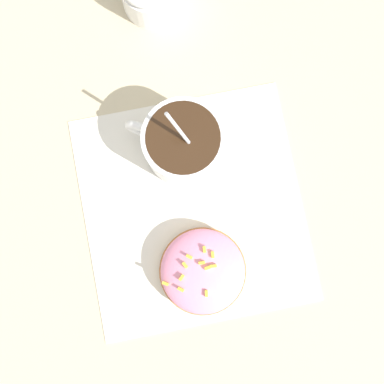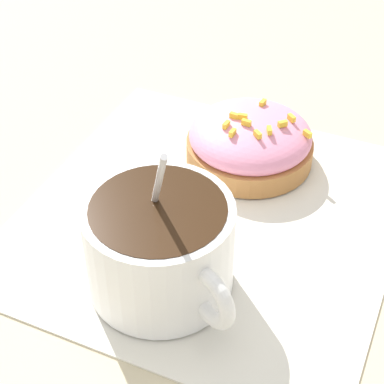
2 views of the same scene
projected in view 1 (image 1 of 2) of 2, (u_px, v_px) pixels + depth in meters
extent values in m
plane|color=#C6B793|center=(193.00, 209.00, 0.54)|extent=(3.00, 3.00, 0.00)
cube|color=white|center=(193.00, 209.00, 0.53)|extent=(0.28, 0.27, 0.00)
cylinder|color=white|center=(184.00, 144.00, 0.51)|extent=(0.09, 0.09, 0.06)
cylinder|color=#331E0F|center=(183.00, 139.00, 0.48)|extent=(0.08, 0.08, 0.01)
torus|color=white|center=(141.00, 130.00, 0.51)|extent=(0.03, 0.04, 0.04)
ellipsoid|color=silver|center=(167.00, 134.00, 0.53)|extent=(0.03, 0.03, 0.01)
cylinder|color=silver|center=(189.00, 142.00, 0.48)|extent=(0.04, 0.04, 0.11)
cylinder|color=#B2753D|center=(200.00, 271.00, 0.52)|extent=(0.10, 0.10, 0.02)
ellipsoid|color=pink|center=(200.00, 272.00, 0.50)|extent=(0.10, 0.10, 0.03)
cube|color=yellow|center=(189.00, 257.00, 0.49)|extent=(0.01, 0.01, 0.00)
cube|color=yellow|center=(213.00, 266.00, 0.49)|extent=(0.00, 0.01, 0.00)
cube|color=yellow|center=(204.00, 249.00, 0.49)|extent=(0.01, 0.00, 0.00)
cube|color=yellow|center=(208.00, 268.00, 0.49)|extent=(0.00, 0.01, 0.00)
cube|color=yellow|center=(213.00, 255.00, 0.49)|extent=(0.01, 0.00, 0.00)
cube|color=yellow|center=(202.00, 263.00, 0.49)|extent=(0.00, 0.01, 0.00)
cube|color=yellow|center=(210.00, 293.00, 0.48)|extent=(0.01, 0.00, 0.00)
cube|color=yellow|center=(182.00, 278.00, 0.49)|extent=(0.01, 0.01, 0.00)
cube|color=yellow|center=(165.00, 283.00, 0.49)|extent=(0.01, 0.01, 0.00)
cube|color=yellow|center=(185.00, 265.00, 0.49)|extent=(0.01, 0.01, 0.00)
cube|color=yellow|center=(181.00, 289.00, 0.49)|extent=(0.01, 0.01, 0.00)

